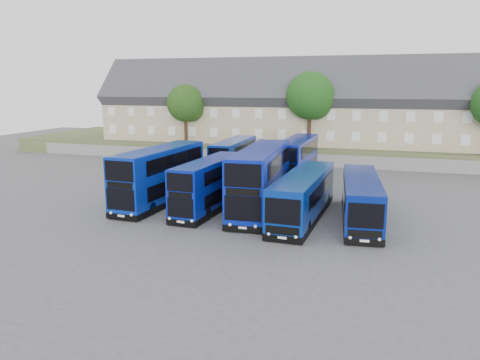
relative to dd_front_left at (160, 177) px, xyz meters
name	(u,v)px	position (x,y,z in m)	size (l,w,h in m)	color
ground	(228,218)	(6.69, -2.60, -2.22)	(120.00, 120.00, 0.00)	#4D4D53
retaining_wall	(290,159)	(6.69, 21.40, -1.47)	(70.00, 0.40, 1.50)	slate
earth_bank	(303,147)	(6.69, 31.40, -1.22)	(80.00, 20.00, 2.00)	#484E2C
terrace_row	(300,108)	(6.69, 27.40, 4.38)	(54.00, 10.40, 11.20)	tan
dd_front_left	(160,177)	(0.00, 0.00, 0.00)	(3.25, 11.48, 4.51)	#0828A1
dd_front_mid	(209,186)	(4.62, -0.91, -0.31)	(2.80, 9.91, 3.89)	#081C94
dd_front_right	(261,180)	(8.44, 0.14, 0.15)	(3.44, 12.21, 4.80)	#081BA3
dd_rear_left	(234,160)	(2.69, 11.43, -0.26)	(2.48, 10.09, 3.99)	#082D9A
dd_rear_right	(297,161)	(9.17, 11.86, -0.11)	(2.76, 10.86, 4.29)	#08169B
coach_east_a	(303,197)	(11.94, -1.10, -0.60)	(3.10, 12.17, 3.30)	navy
coach_east_b	(361,200)	(15.98, -0.56, -0.68)	(3.45, 11.63, 3.13)	navy
tree_west	(187,105)	(-7.16, 22.50, 4.83)	(4.80, 4.80, 7.65)	#382314
tree_mid	(312,98)	(8.84, 23.00, 5.85)	(5.76, 5.76, 9.18)	#382314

